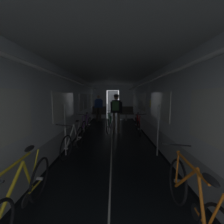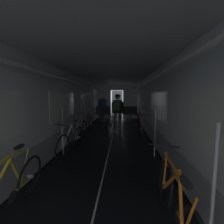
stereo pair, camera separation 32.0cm
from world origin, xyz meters
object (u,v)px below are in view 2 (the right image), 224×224
at_px(bench_seat_far_left, 103,112).
at_px(bicycle_yellow, 8,193).
at_px(bicycle_white, 71,140).
at_px(person_cyclist_aisle, 117,109).
at_px(bicycle_red, 139,126).
at_px(bicycle_green_in_aisle, 111,123).
at_px(bicycle_purple, 88,125).
at_px(person_standing_near_bench, 102,106).
at_px(bicycle_orange, 176,204).
at_px(bench_seat_far_right, 130,112).

relative_size(bench_seat_far_left, bicycle_yellow, 0.58).
height_order(bicycle_white, person_cyclist_aisle, person_cyclist_aisle).
height_order(bicycle_red, person_cyclist_aisle, person_cyclist_aisle).
bearing_deg(person_cyclist_aisle, bicycle_green_in_aisle, 139.70).
height_order(bicycle_purple, bicycle_yellow, bicycle_yellow).
relative_size(bench_seat_far_left, person_cyclist_aisle, 0.57).
relative_size(bicycle_green_in_aisle, person_standing_near_bench, 1.00).
bearing_deg(bench_seat_far_left, bicycle_purple, -93.25).
relative_size(bicycle_yellow, person_standing_near_bench, 1.01).
bearing_deg(bicycle_orange, bench_seat_far_right, 90.81).
bearing_deg(person_cyclist_aisle, bicycle_yellow, -104.52).
relative_size(bench_seat_far_right, bicycle_orange, 0.58).
relative_size(bicycle_yellow, bicycle_green_in_aisle, 1.01).
xyz_separation_m(bench_seat_far_left, bicycle_yellow, (-0.19, -8.26, -0.19)).
bearing_deg(bicycle_orange, bicycle_red, 88.92).
relative_size(bench_seat_far_left, bicycle_purple, 0.58).
relative_size(bench_seat_far_left, bicycle_white, 0.58).
bearing_deg(bicycle_purple, bicycle_green_in_aisle, 29.80).
relative_size(bicycle_orange, bicycle_white, 1.00).
distance_m(bench_seat_far_right, person_standing_near_bench, 1.88).
distance_m(person_cyclist_aisle, bicycle_green_in_aisle, 0.80).
xyz_separation_m(bench_seat_far_right, bicycle_purple, (-2.01, -3.65, -0.19)).
relative_size(bench_seat_far_right, bicycle_yellow, 0.58).
xyz_separation_m(bicycle_red, person_cyclist_aisle, (-0.93, 0.24, 0.69)).
height_order(bench_seat_far_left, bicycle_purple, bench_seat_far_left).
bearing_deg(person_standing_near_bench, bicycle_yellow, -91.41).
xyz_separation_m(bench_seat_far_right, bicycle_yellow, (-1.99, -8.26, -0.19)).
distance_m(bicycle_white, bicycle_red, 3.14).
distance_m(bench_seat_far_left, bicycle_orange, 8.55).
height_order(bicycle_yellow, person_standing_near_bench, person_standing_near_bench).
xyz_separation_m(bicycle_orange, bicycle_white, (-2.09, 2.47, 0.00)).
bearing_deg(bench_seat_far_right, bicycle_yellow, -103.55).
distance_m(bicycle_purple, bicycle_green_in_aisle, 1.12).
distance_m(bicycle_red, person_standing_near_bench, 3.84).
bearing_deg(bicycle_white, bench_seat_far_left, 88.32).
relative_size(bench_seat_far_left, person_standing_near_bench, 0.58).
distance_m(bench_seat_far_left, bicycle_red, 4.12).
bearing_deg(person_standing_near_bench, bicycle_purple, -93.67).
height_order(bicycle_green_in_aisle, person_standing_near_bench, person_standing_near_bench).
distance_m(bicycle_orange, person_standing_near_bench, 8.20).
xyz_separation_m(bench_seat_far_right, person_standing_near_bench, (-1.80, -0.38, 0.41)).
xyz_separation_m(bench_seat_far_right, bicycle_orange, (0.12, -8.33, -0.18)).
bearing_deg(bench_seat_far_right, bicycle_orange, -89.19).
bearing_deg(person_cyclist_aisle, bicycle_purple, -167.14).
relative_size(bicycle_purple, bicycle_orange, 1.00).
distance_m(bench_seat_far_left, person_cyclist_aisle, 3.56).
bearing_deg(bicycle_yellow, bicycle_white, 89.55).
xyz_separation_m(bicycle_white, bicycle_yellow, (-0.02, -2.40, -0.00)).
xyz_separation_m(person_cyclist_aisle, person_standing_near_bench, (-1.08, 2.98, -0.10)).
xyz_separation_m(bicycle_red, bicycle_yellow, (-2.20, -4.67, -0.00)).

